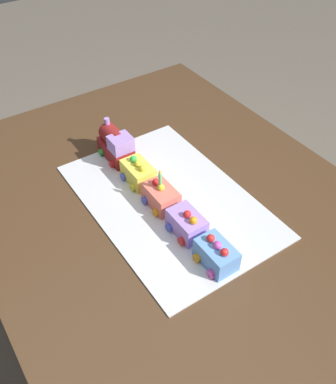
% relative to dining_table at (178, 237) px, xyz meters
% --- Properties ---
extents(ground_plane, '(8.00, 8.00, 0.00)m').
position_rel_dining_table_xyz_m(ground_plane, '(0.00, 0.00, -0.63)').
color(ground_plane, '#6B6054').
extents(dining_table, '(1.40, 1.00, 0.74)m').
position_rel_dining_table_xyz_m(dining_table, '(0.00, 0.00, 0.00)').
color(dining_table, '#4C331E').
rests_on(dining_table, ground).
extents(cake_board, '(0.60, 0.40, 0.00)m').
position_rel_dining_table_xyz_m(cake_board, '(-0.05, -0.00, 0.11)').
color(cake_board, silver).
rests_on(cake_board, dining_table).
extents(cake_locomotive, '(0.14, 0.08, 0.12)m').
position_rel_dining_table_xyz_m(cake_locomotive, '(-0.29, -0.03, 0.16)').
color(cake_locomotive, maroon).
rests_on(cake_locomotive, cake_board).
extents(cake_car_gondola_lemon, '(0.10, 0.08, 0.07)m').
position_rel_dining_table_xyz_m(cake_car_gondola_lemon, '(-0.16, -0.03, 0.14)').
color(cake_car_gondola_lemon, '#F4E04C').
rests_on(cake_car_gondola_lemon, cake_board).
extents(cake_car_hopper_coral, '(0.10, 0.08, 0.07)m').
position_rel_dining_table_xyz_m(cake_car_hopper_coral, '(-0.04, -0.03, 0.14)').
color(cake_car_hopper_coral, '#F27260').
rests_on(cake_car_hopper_coral, cake_board).
extents(cake_car_flatbed_lavender, '(0.10, 0.08, 0.07)m').
position_rel_dining_table_xyz_m(cake_car_flatbed_lavender, '(0.08, -0.03, 0.14)').
color(cake_car_flatbed_lavender, '#AD84E0').
rests_on(cake_car_flatbed_lavender, cake_board).
extents(cake_car_tanker_sky_blue, '(0.10, 0.08, 0.07)m').
position_rel_dining_table_xyz_m(cake_car_tanker_sky_blue, '(0.19, -0.03, 0.14)').
color(cake_car_tanker_sky_blue, '#669EEA').
rests_on(cake_car_tanker_sky_blue, cake_board).
extents(birthday_candle, '(0.01, 0.01, 0.05)m').
position_rel_dining_table_xyz_m(birthday_candle, '(-0.05, -0.03, 0.21)').
color(birthday_candle, '#66D872').
rests_on(birthday_candle, cake_car_hopper_coral).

